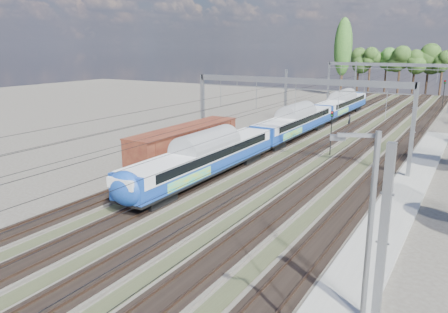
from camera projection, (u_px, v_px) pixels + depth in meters
The scene contains 12 objects.
ground at pixel (66, 298), 21.68m from camera, with size 220.00×220.00×0.00m, color #47423A.
track_bed at pixel (334, 138), 59.22m from camera, with size 21.00×130.00×0.34m.
platform at pixel (394, 212), 32.43m from camera, with size 3.00×70.00×0.30m, color gray.
catenary at pixel (355, 87), 63.93m from camera, with size 25.65×130.00×9.00m.
tree_belt at pixel (431, 65), 94.56m from camera, with size 39.62×100.17×12.24m.
poplar at pixel (343, 47), 107.73m from camera, with size 4.40×4.40×19.04m.
emu_train at pixel (295, 119), 57.99m from camera, with size 3.15×66.62×4.61m.
freight_boxcar at pixel (186, 144), 44.74m from camera, with size 3.21×15.52×4.00m.
worker at pixel (350, 120), 68.36m from camera, with size 0.67×0.44×1.84m, color black.
signal_near at pixel (331, 128), 49.22m from camera, with size 0.34×0.31×5.09m.
signal_far at pixel (444, 91), 85.45m from camera, with size 0.41×0.37×5.74m.
lamp_post at pixel (364, 260), 14.45m from camera, with size 1.61×0.61×9.61m.
Camera 1 is at (16.59, -12.61, 12.12)m, focal length 35.00 mm.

